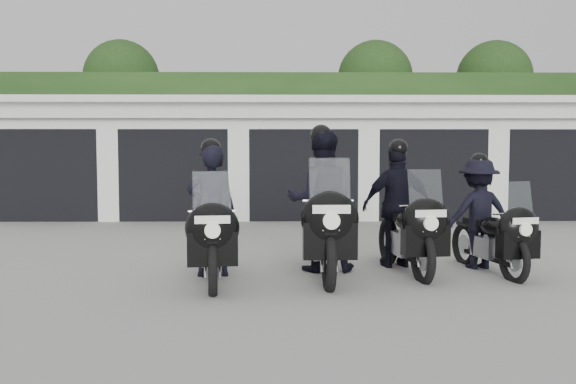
{
  "coord_description": "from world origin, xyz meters",
  "views": [
    {
      "loc": [
        -0.55,
        -9.06,
        1.72
      ],
      "look_at": [
        -0.43,
        0.48,
        1.05
      ],
      "focal_mm": 38.0,
      "sensor_mm": 36.0,
      "label": 1
    }
  ],
  "objects_px": {
    "police_bike_a": "(212,223)",
    "police_bike_c": "(402,213)",
    "police_bike_b": "(322,209)",
    "police_bike_d": "(484,219)"
  },
  "relations": [
    {
      "from": "police_bike_b",
      "to": "police_bike_d",
      "type": "distance_m",
      "value": 2.33
    },
    {
      "from": "police_bike_a",
      "to": "police_bike_c",
      "type": "relative_size",
      "value": 1.0
    },
    {
      "from": "police_bike_d",
      "to": "police_bike_a",
      "type": "bearing_deg",
      "value": 178.06
    },
    {
      "from": "police_bike_c",
      "to": "police_bike_d",
      "type": "xyz_separation_m",
      "value": [
        1.15,
        -0.08,
        -0.08
      ]
    },
    {
      "from": "police_bike_b",
      "to": "police_bike_c",
      "type": "height_order",
      "value": "police_bike_b"
    },
    {
      "from": "police_bike_a",
      "to": "police_bike_b",
      "type": "height_order",
      "value": "police_bike_b"
    },
    {
      "from": "police_bike_b",
      "to": "police_bike_c",
      "type": "bearing_deg",
      "value": 13.5
    },
    {
      "from": "police_bike_a",
      "to": "police_bike_b",
      "type": "xyz_separation_m",
      "value": [
        1.47,
        0.43,
        0.13
      ]
    },
    {
      "from": "police_bike_c",
      "to": "police_bike_a",
      "type": "bearing_deg",
      "value": -171.91
    },
    {
      "from": "police_bike_a",
      "to": "police_bike_c",
      "type": "distance_m",
      "value": 2.74
    }
  ]
}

